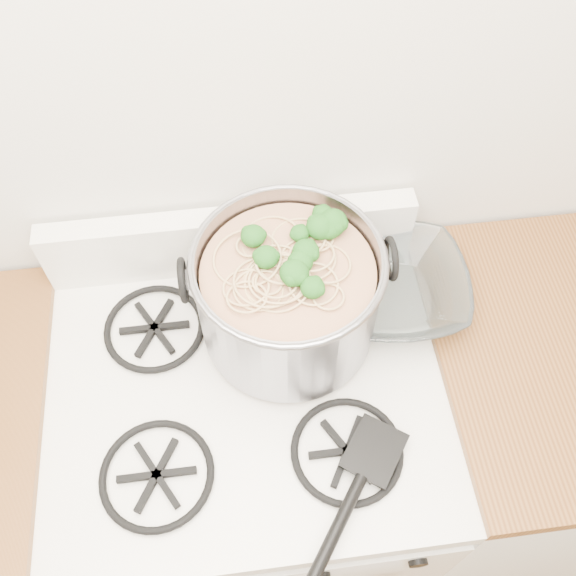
{
  "coord_description": "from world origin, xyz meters",
  "views": [
    {
      "loc": [
        0.02,
        0.75,
        2.03
      ],
      "look_at": [
        0.1,
        1.38,
        1.06
      ],
      "focal_mm": 40.0,
      "sensor_mm": 36.0,
      "label": 1
    }
  ],
  "objects_px": {
    "spatula": "(375,449)",
    "glass_bowl": "(393,292)",
    "gas_range": "(256,467)",
    "stock_pot": "(288,295)"
  },
  "relations": [
    {
      "from": "spatula",
      "to": "glass_bowl",
      "type": "xyz_separation_m",
      "value": [
        0.1,
        0.32,
        0.0
      ]
    },
    {
      "from": "spatula",
      "to": "glass_bowl",
      "type": "relative_size",
      "value": 2.68
    },
    {
      "from": "gas_range",
      "to": "stock_pot",
      "type": "bearing_deg",
      "value": 51.09
    },
    {
      "from": "gas_range",
      "to": "spatula",
      "type": "bearing_deg",
      "value": -35.93
    },
    {
      "from": "gas_range",
      "to": "stock_pot",
      "type": "height_order",
      "value": "stock_pot"
    },
    {
      "from": "gas_range",
      "to": "stock_pot",
      "type": "distance_m",
      "value": 0.62
    },
    {
      "from": "glass_bowl",
      "to": "spatula",
      "type": "bearing_deg",
      "value": -107.96
    },
    {
      "from": "stock_pot",
      "to": "spatula",
      "type": "distance_m",
      "value": 0.32
    },
    {
      "from": "gas_range",
      "to": "stock_pot",
      "type": "relative_size",
      "value": 2.45
    },
    {
      "from": "stock_pot",
      "to": "spatula",
      "type": "height_order",
      "value": "stock_pot"
    }
  ]
}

